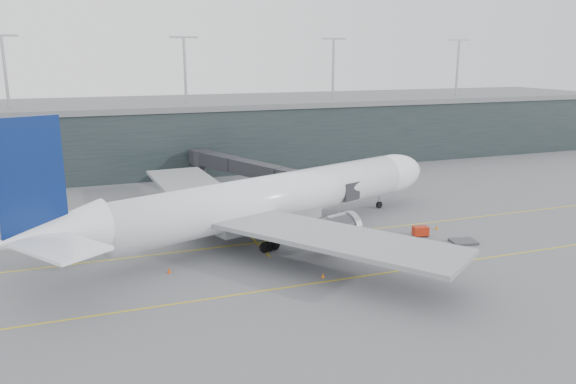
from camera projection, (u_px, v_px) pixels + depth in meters
name	position (u px, v px, depth m)	size (l,w,h in m)	color
ground	(215.00, 238.00, 80.59)	(320.00, 320.00, 0.00)	slate
taxiline_a	(222.00, 247.00, 76.94)	(160.00, 0.25, 0.02)	gold
taxiline_b	(256.00, 292.00, 62.35)	(160.00, 0.25, 0.02)	gold
taxiline_lead_main	(218.00, 202.00, 100.50)	(0.25, 60.00, 0.02)	gold
terminal	(159.00, 133.00, 131.68)	(240.00, 36.00, 29.00)	#1D2728
main_aircraft	(268.00, 200.00, 80.18)	(67.52, 62.27, 19.52)	white
jet_bridge	(262.00, 168.00, 105.54)	(19.81, 43.36, 6.59)	#28292D
gse_cart	(420.00, 231.00, 81.22)	(2.37, 1.74, 1.48)	#A6210B
baggage_dolly	(463.00, 241.00, 78.53)	(3.41, 2.73, 0.34)	#3A3A3F
uld_a	(174.00, 215.00, 88.31)	(2.29, 1.93, 1.91)	#3B3A3F
uld_b	(183.00, 214.00, 89.10)	(2.25, 1.85, 1.97)	#3B3A3F
uld_c	(201.00, 213.00, 90.02)	(2.13, 1.83, 1.71)	#3B3A3F
cone_nose	(437.00, 227.00, 84.45)	(0.47, 0.47, 0.74)	orange
cone_wing_stbd	(323.00, 275.00, 66.26)	(0.39, 0.39, 0.62)	orange
cone_wing_port	(245.00, 214.00, 91.53)	(0.42, 0.42, 0.67)	red
cone_tail	(169.00, 270.00, 67.72)	(0.45, 0.45, 0.72)	#CC430B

